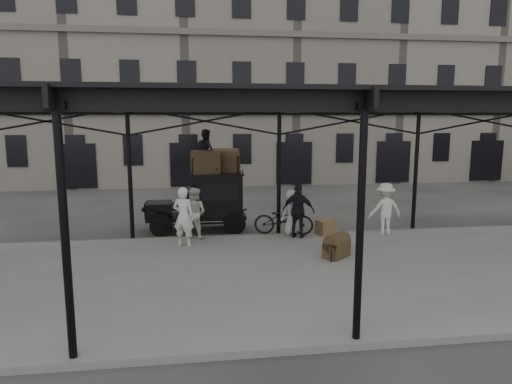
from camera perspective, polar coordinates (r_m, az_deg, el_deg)
ground at (r=14.28m, az=4.30°, el=-7.71°), size 120.00×120.00×0.00m
platform at (r=12.40m, az=6.27°, el=-10.04°), size 28.00×8.00×0.15m
canopy at (r=11.98m, az=6.33°, el=11.29°), size 22.50×9.00×4.74m
building_frontage at (r=31.60m, az=-2.58°, el=14.43°), size 64.00×8.00×14.00m
taxi at (r=16.92m, az=-6.02°, el=-0.85°), size 3.65×1.55×2.18m
porter_left at (r=14.51m, az=-9.04°, el=-3.06°), size 0.81×0.69×1.89m
porter_midleft at (r=15.47m, az=-7.71°, el=-2.58°), size 1.04×0.97×1.71m
porter_centre at (r=15.84m, az=4.48°, el=-2.52°), size 0.91×0.78×1.57m
porter_official at (r=15.38m, az=5.33°, el=-2.34°), size 1.18×0.86×1.85m
porter_right at (r=16.41m, az=15.85°, el=-2.02°), size 1.18×0.71×1.80m
bicycle at (r=15.83m, az=3.48°, el=-3.42°), size 2.16×1.18×1.07m
porter_roof at (r=16.60m, az=-6.22°, el=5.11°), size 0.81×0.92×1.59m
steamer_trunk_roof_near at (r=16.49m, az=-6.36°, el=3.54°), size 1.06×0.76×0.70m
steamer_trunk_roof_far at (r=16.97m, az=-3.86°, el=3.78°), size 1.13×0.87×0.73m
steamer_trunk_platform at (r=13.54m, az=10.05°, el=-6.83°), size 0.92×0.89×0.58m
wicker_hamper at (r=16.07m, az=8.72°, el=-4.38°), size 0.73×0.64×0.50m
suitcase_upright at (r=14.29m, az=10.55°, el=-6.26°), size 0.25×0.62×0.45m
suitcase_flat at (r=13.37m, az=10.16°, el=-7.44°), size 0.59×0.45×0.40m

